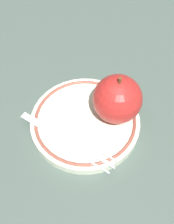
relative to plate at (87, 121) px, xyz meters
name	(u,v)px	position (x,y,z in m)	size (l,w,h in m)	color
ground_plane	(88,134)	(0.00, 0.02, -0.01)	(2.00, 2.00, 0.00)	#45544D
plate	(87,121)	(0.00, 0.00, 0.00)	(0.19, 0.19, 0.02)	silver
apple_red_whole	(117,99)	(-0.05, 0.00, 0.05)	(0.08, 0.08, 0.09)	red
fork	(63,138)	(0.05, 0.03, 0.01)	(0.14, 0.15, 0.00)	silver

